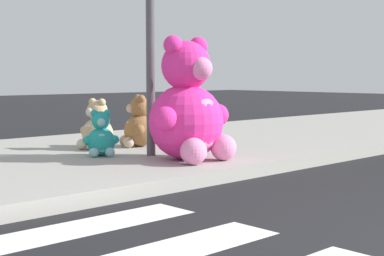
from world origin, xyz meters
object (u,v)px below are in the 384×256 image
(plush_brown, at_px, (138,126))
(plush_teal, at_px, (101,137))
(plush_pink_large, at_px, (189,111))
(plush_tan, at_px, (96,129))
(sign_pole, at_px, (150,18))

(plush_brown, distance_m, plush_teal, 1.04)
(plush_pink_large, height_order, plush_teal, plush_pink_large)
(plush_pink_large, xyz_separation_m, plush_brown, (0.36, 1.43, -0.29))
(plush_tan, bearing_deg, plush_brown, -13.49)
(sign_pole, xyz_separation_m, plush_teal, (-0.48, 0.39, -1.47))
(plush_pink_large, distance_m, plush_tan, 1.62)
(sign_pole, distance_m, plush_tan, 1.73)
(plush_tan, xyz_separation_m, plush_teal, (-0.33, -0.59, -0.05))
(sign_pole, height_order, plush_tan, sign_pole)
(sign_pole, xyz_separation_m, plush_brown, (0.45, 0.84, -1.41))
(plush_pink_large, distance_m, plush_teal, 1.19)
(plush_tan, relative_size, plush_teal, 1.20)
(sign_pole, distance_m, plush_pink_large, 1.27)
(plush_pink_large, relative_size, plush_tan, 2.11)
(sign_pole, bearing_deg, plush_tan, 98.94)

